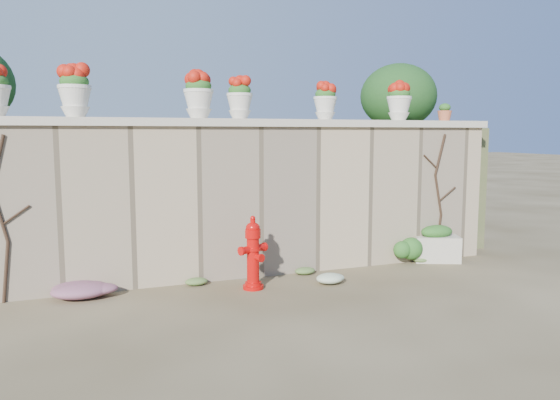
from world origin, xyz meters
name	(u,v)px	position (x,y,z in m)	size (l,w,h in m)	color
ground	(275,318)	(0.00, 0.00, 0.00)	(80.00, 80.00, 0.00)	#493C24
stone_wall	(227,203)	(0.00, 1.80, 1.00)	(8.00, 0.40, 2.00)	tan
wall_cap	(226,123)	(0.00, 1.80, 2.05)	(8.10, 0.52, 0.10)	beige
raised_fill	(181,183)	(0.00, 5.00, 1.00)	(9.00, 6.00, 2.00)	#384C23
back_shrub_right	(398,96)	(3.40, 3.00, 2.55)	(1.30, 1.30, 1.10)	#143814
vine_left	(1,216)	(-2.67, 1.58, 0.99)	(0.60, 0.04, 1.91)	black
vine_right	(439,195)	(3.23, 1.58, 0.99)	(0.60, 0.04, 1.91)	black
fire_hydrant	(253,253)	(0.13, 1.10, 0.46)	(0.39, 0.28, 0.90)	#B90807
planter_box	(436,244)	(3.16, 1.51, 0.25)	(0.76, 0.61, 0.55)	beige
green_shrub	(404,247)	(2.61, 1.55, 0.25)	(0.53, 0.48, 0.50)	#1E5119
magenta_clump	(91,287)	(-1.75, 1.48, 0.12)	(0.88, 0.58, 0.23)	#AC2289
white_flowers	(329,277)	(1.12, 0.98, 0.08)	(0.46, 0.37, 0.17)	white
urn_pot_1	(75,92)	(-1.84, 1.80, 2.40)	(0.38, 0.38, 0.60)	beige
urn_pot_2	(199,95)	(-0.36, 1.80, 2.39)	(0.38, 0.38, 0.60)	beige
urn_pot_3	(240,99)	(0.18, 1.80, 2.37)	(0.34, 0.34, 0.54)	beige
urn_pot_4	(325,101)	(1.43, 1.80, 2.35)	(0.33, 0.33, 0.51)	beige
urn_pot_5	(399,101)	(2.63, 1.80, 2.38)	(0.36, 0.36, 0.57)	beige
terracotta_pot	(445,113)	(3.45, 1.80, 2.22)	(0.22, 0.22, 0.26)	#AE5535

